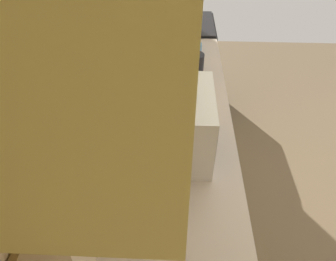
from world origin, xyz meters
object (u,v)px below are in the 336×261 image
Objects in this scene: bowl at (193,47)px; kettle at (194,64)px; microwave at (175,123)px; oven_range at (182,64)px.

bowl is 0.38m from kettle.
microwave reaches higher than bowl.
oven_range is 2.34× the size of microwave.
microwave is at bearing 172.22° from kettle.
oven_range is at bearing 4.99° from kettle.
oven_range is 5.48× the size of kettle.
microwave reaches higher than kettle.
kettle is (0.82, -0.11, -0.09)m from microwave.
microwave is 1.21m from bowl.
kettle is at bearing 180.00° from bowl.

